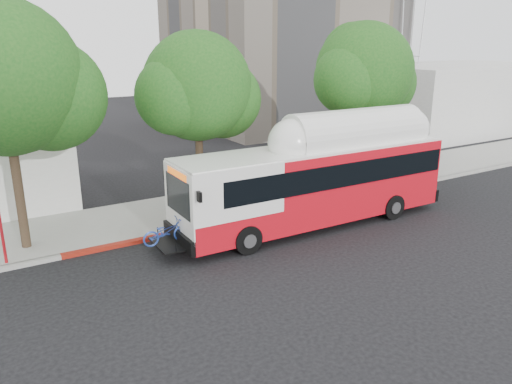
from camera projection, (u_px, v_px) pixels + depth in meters
ground at (287, 250)px, 20.17m from camera, size 120.00×120.00×0.00m
sidewalk at (215, 205)px, 25.46m from camera, size 60.00×5.00×0.15m
curb_strip at (240, 220)px, 23.33m from camera, size 60.00×0.30×0.15m
red_curb_segment at (180, 232)px, 21.85m from camera, size 10.00×0.32×0.16m
street_tree_left at (17, 83)px, 18.56m from camera, size 6.67×5.80×9.74m
street_tree_mid at (205, 90)px, 23.10m from camera, size 5.75×5.00×8.62m
street_tree_right at (369, 75)px, 27.81m from camera, size 6.21×5.40×9.18m
horizon_block at (452, 97)px, 47.24m from camera, size 20.00×12.00×6.00m
transit_bus at (316, 184)px, 22.47m from camera, size 14.06×3.13×4.15m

